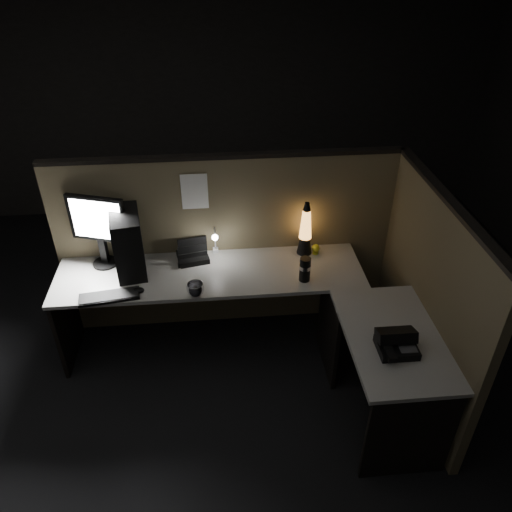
{
  "coord_description": "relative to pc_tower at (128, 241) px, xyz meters",
  "views": [
    {
      "loc": [
        -0.09,
        -2.45,
        2.92
      ],
      "look_at": [
        0.17,
        0.35,
        1.03
      ],
      "focal_mm": 35.0,
      "sensor_mm": 36.0,
      "label": 1
    }
  ],
  "objects": [
    {
      "name": "monitor",
      "position": [
        -0.21,
        0.08,
        0.1
      ],
      "size": [
        0.43,
        0.2,
        0.57
      ],
      "rotation": [
        0.0,
        0.0,
        -0.32
      ],
      "color": "black",
      "rests_on": "desk"
    },
    {
      "name": "travel_mug",
      "position": [
        1.28,
        -0.28,
        -0.14
      ],
      "size": [
        0.08,
        0.08,
        0.19
      ],
      "primitive_type": "cylinder",
      "color": "black",
      "rests_on": "desk"
    },
    {
      "name": "partition_right",
      "position": [
        2.07,
        -0.62,
        -0.22
      ],
      "size": [
        0.06,
        1.66,
        1.5
      ],
      "primitive_type": "cube",
      "color": "brown",
      "rests_on": "ground"
    },
    {
      "name": "pinned_paper",
      "position": [
        0.51,
        0.17,
        0.29
      ],
      "size": [
        0.2,
        0.0,
        0.28
      ],
      "primitive_type": "cube",
      "color": "white",
      "rests_on": "partition_back"
    },
    {
      "name": "organizer",
      "position": [
        0.46,
        0.07,
        -0.2
      ],
      "size": [
        0.26,
        0.24,
        0.17
      ],
      "rotation": [
        0.0,
        0.0,
        0.2
      ],
      "color": "black",
      "rests_on": "desk"
    },
    {
      "name": "lava_lamp",
      "position": [
        1.34,
        0.08,
        -0.05
      ],
      "size": [
        0.12,
        0.12,
        0.45
      ],
      "color": "black",
      "rests_on": "desk"
    },
    {
      "name": "mouse",
      "position": [
        0.08,
        -0.32,
        -0.22
      ],
      "size": [
        0.09,
        0.07,
        0.03
      ],
      "primitive_type": "ellipsoid",
      "rotation": [
        0.0,
        0.0,
        -0.12
      ],
      "color": "black",
      "rests_on": "desk"
    },
    {
      "name": "keyboard",
      "position": [
        -0.12,
        -0.36,
        -0.23
      ],
      "size": [
        0.43,
        0.19,
        0.02
      ],
      "primitive_type": "cube",
      "rotation": [
        0.0,
        0.0,
        0.13
      ],
      "color": "black",
      "rests_on": "desk"
    },
    {
      "name": "clip_lamp",
      "position": [
        0.64,
        0.09,
        -0.1
      ],
      "size": [
        0.05,
        0.19,
        0.24
      ],
      "color": "silver",
      "rests_on": "desk"
    },
    {
      "name": "steel_mug",
      "position": [
        0.48,
        -0.38,
        -0.19
      ],
      "size": [
        0.13,
        0.13,
        0.1
      ],
      "primitive_type": "imported",
      "rotation": [
        0.0,
        0.0,
        0.06
      ],
      "color": "#BCBBC3",
      "rests_on": "desk"
    },
    {
      "name": "desk_phone",
      "position": [
        1.71,
        -1.04,
        -0.18
      ],
      "size": [
        0.24,
        0.25,
        0.14
      ],
      "rotation": [
        0.0,
        0.0,
        -0.01
      ],
      "color": "black",
      "rests_on": "desk"
    },
    {
      "name": "partition_back",
      "position": [
        0.74,
        0.21,
        -0.22
      ],
      "size": [
        2.66,
        0.06,
        1.5
      ],
      "primitive_type": "cube",
      "color": "brown",
      "rests_on": "ground"
    },
    {
      "name": "room_shell",
      "position": [
        0.74,
        -0.72,
        0.65
      ],
      "size": [
        6.0,
        6.0,
        6.0
      ],
      "color": "silver",
      "rests_on": "ground"
    },
    {
      "name": "figurine",
      "position": [
        1.42,
        0.05,
        -0.19
      ],
      "size": [
        0.06,
        0.06,
        0.06
      ],
      "primitive_type": "sphere",
      "color": "#FFFC28",
      "rests_on": "desk"
    },
    {
      "name": "floor",
      "position": [
        0.74,
        -0.72,
        -0.97
      ],
      "size": [
        6.0,
        6.0,
        0.0
      ],
      "primitive_type": "plane",
      "color": "black",
      "rests_on": "ground"
    },
    {
      "name": "pc_tower",
      "position": [
        0.0,
        0.0,
        0.0
      ],
      "size": [
        0.27,
        0.48,
        0.48
      ],
      "primitive_type": "cube",
      "rotation": [
        0.0,
        0.0,
        0.16
      ],
      "color": "black",
      "rests_on": "desk"
    },
    {
      "name": "desk",
      "position": [
        0.92,
        -0.47,
        -0.39
      ],
      "size": [
        2.6,
        1.6,
        0.73
      ],
      "color": "#ABA9A1",
      "rests_on": "ground"
    }
  ]
}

